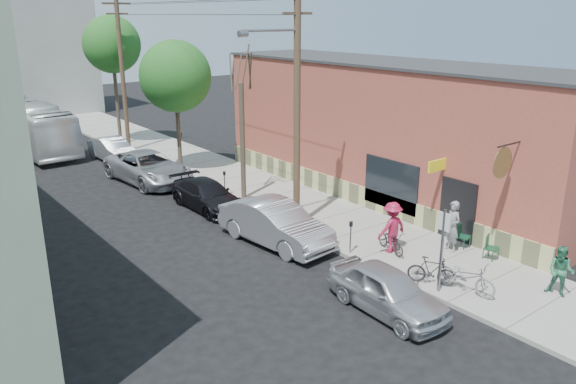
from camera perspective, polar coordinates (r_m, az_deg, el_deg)
ground at (r=19.63m, az=2.82°, el=-8.78°), size 120.00×120.00×0.00m
sidewalk at (r=30.21m, az=-4.71°, el=0.93°), size 4.50×58.00×0.15m
cafe_building at (r=28.01m, az=10.25°, el=6.18°), size 6.60×20.20×6.61m
sign_post at (r=18.41m, az=15.41°, el=-5.02°), size 0.07×0.45×2.80m
parking_meter_near at (r=21.05m, az=6.39°, el=-4.06°), size 0.14×0.14×1.24m
parking_meter_far at (r=27.70m, az=-6.47°, el=1.28°), size 0.14×0.14×1.24m
utility_pole_near at (r=22.50m, az=0.80°, el=9.15°), size 3.57×0.28×10.00m
utility_pole_far at (r=37.83m, az=-16.50°, el=11.79°), size 1.80×0.28×10.00m
tree_bare at (r=26.80m, az=-4.64°, el=5.08°), size 0.24×0.24×5.56m
tree_leafy_mid at (r=31.99m, az=-11.37°, el=11.43°), size 3.94×3.94×7.29m
tree_leafy_far at (r=39.94m, az=-17.46°, el=14.08°), size 3.76×3.76×8.56m
patio_chair_a at (r=21.83m, az=19.96°, el=-5.37°), size 0.65×0.65×0.88m
patio_chair_b at (r=22.58m, az=17.37°, el=-4.33°), size 0.63×0.63×0.88m
patron_grey at (r=21.94m, az=16.36°, el=-3.36°), size 0.64×0.81×1.97m
patron_green at (r=19.82m, az=25.97°, el=-7.26°), size 0.77×0.91×1.66m
cyclist at (r=21.33m, az=10.51°, el=-3.54°), size 1.31×0.81×1.96m
cyclist_bike at (r=21.53m, az=10.43°, el=-4.91°), size 0.98×1.72×0.86m
parked_bike_a at (r=19.30m, az=14.39°, el=-7.75°), size 1.21×1.60×0.96m
parked_bike_b at (r=19.11m, az=17.67°, el=-8.16°), size 0.96×2.09×1.06m
car_0 at (r=17.57m, az=10.03°, el=-9.79°), size 1.84×4.22×1.42m
car_1 at (r=22.11m, az=-1.30°, el=-3.23°), size 2.31×5.32×1.70m
car_2 at (r=26.45m, az=-8.22°, el=-0.31°), size 1.90×4.58×1.32m
car_3 at (r=31.23m, az=-14.00°, el=2.44°), size 3.21×6.14×1.65m
car_4 at (r=36.44m, az=-17.35°, el=4.12°), size 1.75×4.43×1.44m
bus at (r=41.17m, az=-24.66°, el=6.05°), size 3.05×11.55×3.20m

